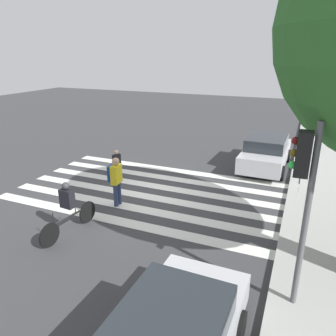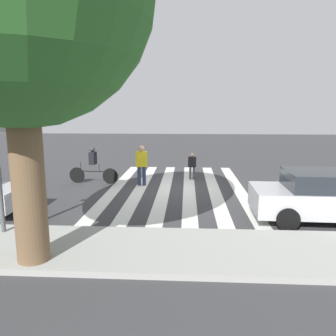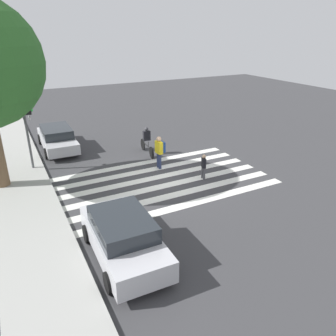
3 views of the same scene
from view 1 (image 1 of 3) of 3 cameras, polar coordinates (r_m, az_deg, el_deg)
name	(u,v)px [view 1 (image 1 of 3)]	position (r m, az deg, el deg)	size (l,w,h in m)	color
ground_plane	(149,191)	(12.84, -3.29, -3.98)	(60.00, 60.00, 0.00)	#38383A
sidewalk_curb	(325,219)	(11.72, 25.63, -8.05)	(36.00, 2.50, 0.14)	#9E9E99
crosswalk_stripes	(149,191)	(12.84, -3.29, -3.96)	(5.63, 10.00, 0.01)	silver
traffic_light	(303,184)	(6.59, 22.51, -2.62)	(0.60, 0.50, 4.00)	#515456
pedestrian_child_with_backpack	(116,178)	(11.44, -9.13, -1.68)	(0.50, 0.42, 1.75)	navy
pedestrian_adult_yellow_jacket	(117,163)	(13.95, -8.90, 0.92)	(0.38, 0.26, 1.27)	#4C4C51
cyclist_mid_street	(68,207)	(10.01, -17.02, -6.51)	(2.25, 0.42, 1.64)	black
car_parked_silver_sedan	(266,152)	(15.75, 16.67, 2.68)	(4.31, 2.06, 1.50)	#B7B7BC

